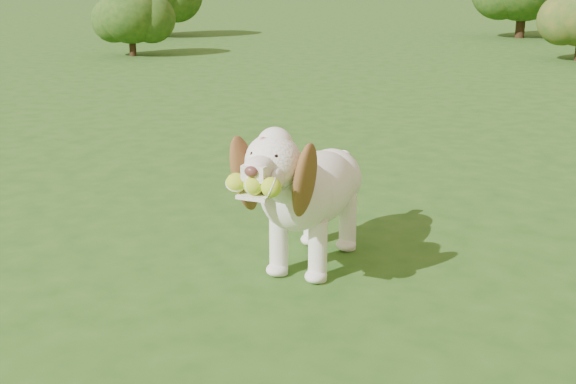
% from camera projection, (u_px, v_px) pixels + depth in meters
% --- Properties ---
extents(ground, '(80.00, 80.00, 0.00)m').
position_uv_depth(ground, '(236.00, 227.00, 4.14)').
color(ground, '#234D16').
rests_on(ground, ground).
extents(dog, '(0.46, 1.21, 0.79)m').
position_uv_depth(dog, '(308.00, 187.00, 3.47)').
color(dog, white).
rests_on(dog, ground).
extents(shrub_a, '(1.12, 1.12, 1.16)m').
position_uv_depth(shrub_a, '(131.00, 15.00, 12.06)').
color(shrub_a, '#382314').
rests_on(shrub_a, ground).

